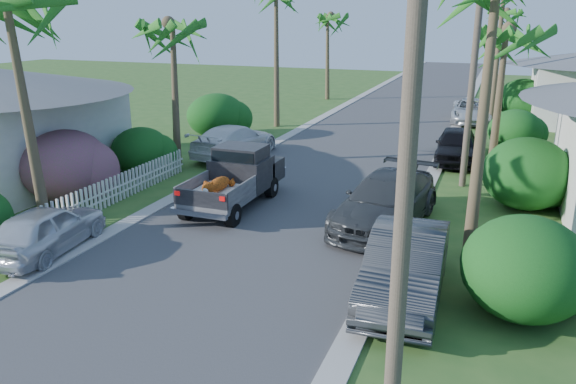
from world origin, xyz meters
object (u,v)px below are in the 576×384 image
at_px(palm_r_d, 509,12).
at_px(utility_pole_b, 474,68).
at_px(parked_car_rm, 386,202).
at_px(parked_car_ln, 46,229).
at_px(parked_car_lf, 235,141).
at_px(utility_pole_c, 488,48).
at_px(parked_car_rf, 457,146).
at_px(palm_l_b, 171,24).
at_px(palm_l_d, 328,16).
at_px(parked_car_rd, 471,111).
at_px(utility_pole_d, 495,38).
at_px(utility_pole_a, 407,162).
at_px(palm_r_b, 507,30).
at_px(pickup_truck, 238,176).
at_px(parked_car_rn, 406,266).

xyz_separation_m(palm_r_d, utility_pole_b, (-0.90, -27.00, -2.14)).
xyz_separation_m(parked_car_rm, utility_pole_b, (2.00, 5.51, 3.79)).
height_order(parked_car_ln, parked_car_lf, parked_car_lf).
bearing_deg(parked_car_lf, utility_pole_c, -119.59).
relative_size(parked_car_rf, palm_l_b, 0.62).
bearing_deg(palm_l_d, parked_car_rd, -29.17).
xyz_separation_m(parked_car_ln, palm_r_d, (11.50, 38.05, 6.04)).
relative_size(parked_car_ln, palm_l_b, 0.55).
height_order(parked_car_ln, palm_l_b, palm_l_b).
bearing_deg(parked_car_rd, parked_car_rf, -93.31).
distance_m(palm_l_b, utility_pole_d, 33.42).
xyz_separation_m(palm_l_b, palm_r_d, (13.30, 28.00, 0.59)).
bearing_deg(utility_pole_a, parked_car_lf, 123.33).
height_order(palm_r_b, utility_pole_c, utility_pole_c).
xyz_separation_m(parked_car_rd, parked_car_lf, (-10.00, -13.46, 0.05)).
xyz_separation_m(parked_car_rd, palm_l_d, (-11.50, 6.42, 5.73)).
bearing_deg(utility_pole_a, palm_r_d, 88.77).
bearing_deg(palm_r_b, utility_pole_a, -93.37).
distance_m(pickup_truck, parked_car_rd, 20.82).
relative_size(parked_car_ln, utility_pole_c, 0.45).
distance_m(pickup_truck, parked_car_ln, 6.76).
distance_m(parked_car_rd, utility_pole_d, 15.91).
relative_size(palm_r_b, palm_r_d, 0.90).
xyz_separation_m(palm_l_d, utility_pole_b, (12.10, -21.00, -1.84)).
distance_m(palm_r_b, utility_pole_a, 17.08).
bearing_deg(parked_car_ln, utility_pole_d, -111.05).
height_order(parked_car_rf, parked_car_lf, parked_car_rf).
distance_m(pickup_truck, palm_r_d, 33.64).
distance_m(utility_pole_b, utility_pole_c, 15.00).
height_order(parked_car_rm, palm_l_d, palm_l_d).
bearing_deg(parked_car_rd, parked_car_ln, -114.62).
relative_size(parked_car_rd, parked_car_ln, 1.26).
bearing_deg(parked_car_rm, parked_car_rf, 89.01).
xyz_separation_m(parked_car_rf, palm_l_d, (-11.50, 17.18, 5.67)).
relative_size(parked_car_rd, utility_pole_c, 0.57).
relative_size(parked_car_rn, parked_car_ln, 1.22).
bearing_deg(palm_r_d, parked_car_rf, -93.70).
height_order(parked_car_lf, utility_pole_a, utility_pole_a).
height_order(parked_car_rn, parked_car_rf, parked_car_rn).
bearing_deg(parked_car_rm, pickup_truck, -176.85).
bearing_deg(palm_r_b, utility_pole_d, 92.05).
bearing_deg(palm_r_d, pickup_truck, -104.53).
relative_size(palm_l_b, utility_pole_a, 0.82).
height_order(palm_l_d, utility_pole_a, utility_pole_a).
height_order(parked_car_rn, parked_car_ln, parked_car_rn).
height_order(pickup_truck, parked_car_rd, pickup_truck).
xyz_separation_m(parked_car_rm, parked_car_rf, (1.40, 9.33, -0.04)).
height_order(parked_car_rn, palm_l_d, palm_l_d).
relative_size(parked_car_rn, palm_r_d, 0.62).
height_order(parked_car_lf, utility_pole_c, utility_pole_c).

